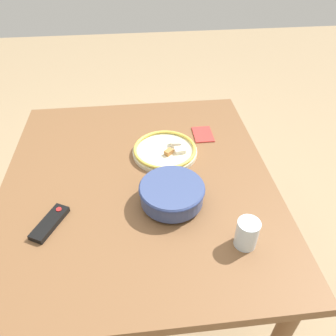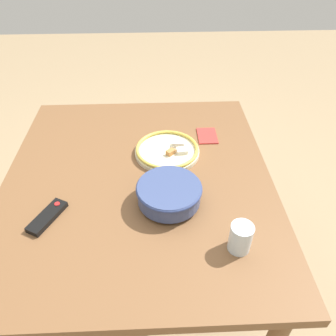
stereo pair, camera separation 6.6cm
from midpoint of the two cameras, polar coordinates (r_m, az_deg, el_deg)
ground_plane at (r=1.87m, az=-4.89°, el=-18.73°), size 8.00×8.00×0.00m
dining_table at (r=1.35m, az=-6.42°, el=-4.40°), size 1.18×1.05×0.73m
noodle_bowl at (r=1.16m, az=-0.95°, el=-4.41°), size 0.23×0.23×0.08m
food_plate at (r=1.40m, az=-1.83°, el=3.05°), size 0.28×0.28×0.04m
tv_remote at (r=1.20m, az=-21.39°, el=-8.93°), size 0.16×0.12×0.02m
drinking_glass at (r=1.06m, az=11.83°, el=-11.15°), size 0.07×0.07×0.10m
folded_napkin at (r=1.53m, az=4.87°, el=5.83°), size 0.12×0.09×0.01m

